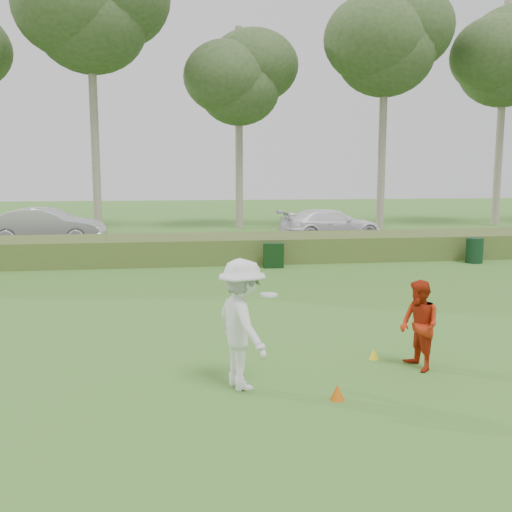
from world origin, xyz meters
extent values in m
plane|color=#387326|center=(0.00, 0.00, 0.00)|extent=(120.00, 120.00, 0.00)
cube|color=#475D25|center=(0.00, 12.00, 0.45)|extent=(80.00, 3.00, 0.90)
cube|color=#2D2D2D|center=(0.00, 17.00, 0.03)|extent=(80.00, 6.00, 0.06)
cylinder|color=gray|center=(-6.00, 23.00, 7.75)|extent=(0.44, 0.44, 15.50)
ellipsoid|color=#344B25|center=(-6.00, 23.00, 11.62)|extent=(7.80, 7.80, 6.60)
cylinder|color=gray|center=(2.00, 24.50, 5.75)|extent=(0.44, 0.44, 11.50)
ellipsoid|color=#344B25|center=(2.00, 24.50, 8.62)|extent=(6.24, 6.24, 5.28)
cylinder|color=gray|center=(10.00, 22.50, 7.00)|extent=(0.44, 0.44, 14.00)
ellipsoid|color=#344B25|center=(10.00, 22.50, 10.50)|extent=(7.28, 7.28, 6.16)
cylinder|color=gray|center=(18.00, 23.80, 6.75)|extent=(0.44, 0.44, 13.50)
ellipsoid|color=#344B25|center=(18.00, 23.80, 10.12)|extent=(7.02, 7.02, 5.94)
imported|color=white|center=(-0.93, -0.93, 0.99)|extent=(1.10, 1.45, 1.98)
cylinder|color=white|center=(-0.53, -0.93, 1.43)|extent=(0.27, 0.27, 0.03)
imported|color=red|center=(2.06, -0.55, 0.75)|extent=(0.67, 0.81, 1.50)
cone|color=#DF5A0B|center=(0.37, -1.61, 0.11)|extent=(0.21, 0.21, 0.23)
cone|color=yellow|center=(1.52, 0.05, 0.10)|extent=(0.18, 0.18, 0.20)
cube|color=black|center=(1.49, 10.00, 0.43)|extent=(0.72, 0.49, 0.86)
cylinder|color=black|center=(8.91, 9.96, 0.46)|extent=(0.72, 0.72, 0.91)
imported|color=silver|center=(-7.50, 17.22, 0.89)|extent=(5.14, 2.11, 1.66)
imported|color=white|center=(5.62, 17.47, 0.79)|extent=(5.29, 2.81, 1.46)
camera|label=1|loc=(-1.93, -9.21, 3.25)|focal=40.00mm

